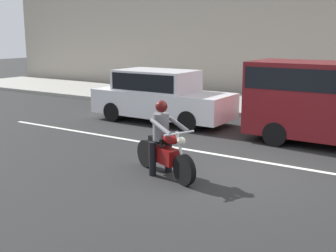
{
  "coord_description": "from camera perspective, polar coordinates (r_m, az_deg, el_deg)",
  "views": [
    {
      "loc": [
        3.5,
        -8.35,
        2.91
      ],
      "look_at": [
        -1.61,
        -0.52,
        0.91
      ],
      "focal_mm": 46.54,
      "sensor_mm": 36.0,
      "label": 1
    }
  ],
  "objects": [
    {
      "name": "sidewalk_slab",
      "position": [
        16.95,
        20.74,
        1.65
      ],
      "size": [
        40.0,
        4.4,
        0.14
      ],
      "primitive_type": "cube",
      "color": "#99968E",
      "rests_on": "ground_plane"
    },
    {
      "name": "lane_marking_stripe",
      "position": [
        10.15,
        14.49,
        -4.96
      ],
      "size": [
        18.0,
        0.14,
        0.01
      ],
      "primitive_type": "cube",
      "color": "silver",
      "rests_on": "ground_plane"
    },
    {
      "name": "ground_plane",
      "position": [
        9.51,
        9.93,
        -5.94
      ],
      "size": [
        80.0,
        80.0,
        0.0
      ],
      "primitive_type": "plane",
      "color": "#242424"
    },
    {
      "name": "parked_sedan_white",
      "position": [
        14.45,
        -1.06,
        4.02
      ],
      "size": [
        4.74,
        1.82,
        1.72
      ],
      "color": "silver",
      "rests_on": "ground_plane"
    },
    {
      "name": "motorcycle_with_rider_gray",
      "position": [
        8.98,
        -0.55,
        -2.54
      ],
      "size": [
        1.92,
        0.99,
        1.57
      ],
      "color": "black",
      "rests_on": "ground_plane"
    }
  ]
}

